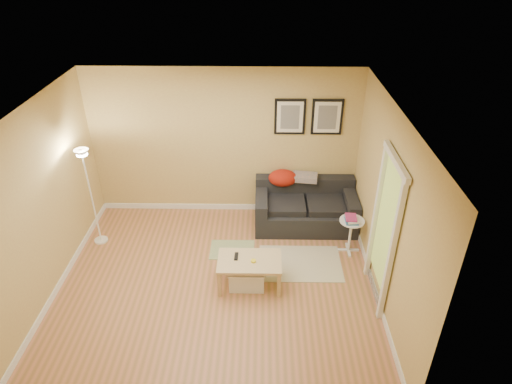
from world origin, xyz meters
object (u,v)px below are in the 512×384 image
at_px(sofa, 306,206).
at_px(book_stack, 351,219).
at_px(coffee_table, 250,272).
at_px(floor_lamp, 92,200).
at_px(side_table, 350,236).
at_px(storage_bin, 247,277).

xyz_separation_m(sofa, book_stack, (0.62, -0.74, 0.25)).
height_order(coffee_table, floor_lamp, floor_lamp).
height_order(side_table, book_stack, book_stack).
bearing_deg(floor_lamp, storage_bin, -22.48).
xyz_separation_m(coffee_table, side_table, (1.55, 0.80, 0.07)).
bearing_deg(coffee_table, book_stack, 46.90).
bearing_deg(storage_bin, floor_lamp, 157.52).
bearing_deg(book_stack, coffee_table, -152.36).
relative_size(side_table, floor_lamp, 0.35).
relative_size(coffee_table, book_stack, 3.57).
xyz_separation_m(coffee_table, storage_bin, (-0.04, -0.02, -0.07)).
distance_m(coffee_table, side_table, 1.74).
bearing_deg(coffee_table, storage_bin, -137.50).
relative_size(coffee_table, side_table, 1.52).
height_order(storage_bin, book_stack, book_stack).
distance_m(storage_bin, floor_lamp, 2.71).
height_order(sofa, side_table, sofa).
xyz_separation_m(storage_bin, floor_lamp, (-2.43, 1.01, 0.63)).
bearing_deg(book_stack, sofa, 130.70).
distance_m(side_table, book_stack, 0.33).
bearing_deg(sofa, coffee_table, -120.83).
distance_m(sofa, storage_bin, 1.82).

